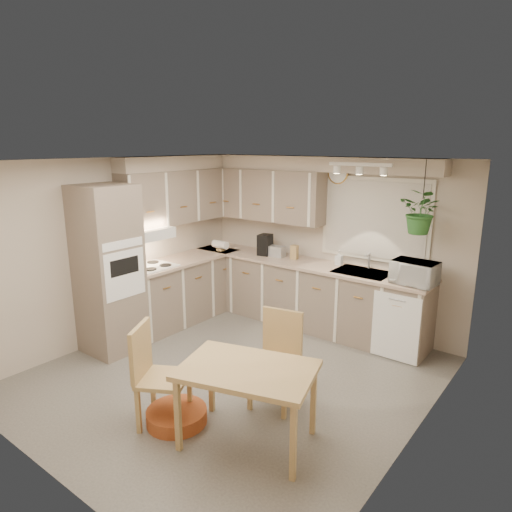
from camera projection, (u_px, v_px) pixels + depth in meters
The scene contains 35 objects.
floor at pixel (233, 376), 5.19m from camera, with size 4.20×4.20×0.00m, color slate.
ceiling at pixel (230, 161), 4.61m from camera, with size 4.20×4.20×0.00m, color white.
wall_back at pixel (327, 242), 6.51m from camera, with size 4.00×0.04×2.40m, color beige.
wall_front at pixel (42, 340), 3.28m from camera, with size 4.00×0.04×2.40m, color beige.
wall_left at pixel (117, 249), 6.08m from camera, with size 0.04×4.20×2.40m, color beige.
wall_right at pixel (418, 317), 3.71m from camera, with size 0.04×4.20×2.40m, color beige.
base_cab_left at pixel (183, 290), 6.76m from camera, with size 0.60×1.85×0.90m, color gray.
base_cab_back at pixel (302, 294), 6.58m from camera, with size 3.60×0.60×0.90m, color gray.
counter_left at pixel (182, 260), 6.64m from camera, with size 0.64×1.89×0.04m, color tan.
counter_back at pixel (303, 263), 6.46m from camera, with size 3.64×0.64×0.04m, color tan.
oven_stack at pixel (109, 270), 5.63m from camera, with size 0.65×0.65×2.10m, color gray.
wall_oven_face at pixel (125, 274), 5.45m from camera, with size 0.02×0.56×0.58m, color white.
upper_cab_left at pixel (180, 196), 6.59m from camera, with size 0.35×2.00×0.75m, color gray.
upper_cab_back at pixel (264, 195), 6.82m from camera, with size 2.00×0.35×0.75m, color gray.
soffit_left at pixel (177, 163), 6.49m from camera, with size 0.30×2.00×0.20m, color beige.
soffit_back at pixel (312, 164), 6.25m from camera, with size 3.60×0.30×0.20m, color beige.
cooktop at pixel (152, 267), 6.18m from camera, with size 0.52×0.58×0.02m, color white.
range_hood at pixel (149, 234), 6.08m from camera, with size 0.40×0.60×0.14m, color white.
window_blinds at pixel (374, 219), 5.98m from camera, with size 1.40×0.02×1.00m, color white.
window_frame at pixel (374, 219), 5.99m from camera, with size 1.50×0.02×1.10m, color silver.
sink at pixel (362, 275), 5.94m from camera, with size 0.70×0.48×0.10m, color #B2B5BA.
dishwasher_front at pixel (395, 328), 5.46m from camera, with size 0.58×0.01×0.83m, color white.
track_light_bar at pixel (360, 164), 5.40m from camera, with size 0.80×0.04×0.04m, color white.
wall_clock at pixel (338, 173), 6.16m from camera, with size 0.30×0.30×0.03m, color gold.
dining_table at pixel (248, 405), 3.97m from camera, with size 1.14×0.76×0.72m, color tan.
chair_left at pixel (164, 376), 4.21m from camera, with size 0.46×0.46×0.97m, color tan.
chair_back at pixel (274, 361), 4.51m from camera, with size 0.45×0.45×0.95m, color tan.
braided_rug at pixel (235, 366), 5.40m from camera, with size 1.07×0.80×0.01m, color black.
pet_bed at pixel (177, 416), 4.31m from camera, with size 0.57×0.57×0.13m, color #A54F21.
microwave at pixel (415, 270), 5.40m from camera, with size 0.51×0.28×0.34m, color white.
soap_bottle at pixel (339, 262), 6.28m from camera, with size 0.09×0.20×0.09m, color white.
hanging_plant at pixel (421, 217), 5.23m from camera, with size 0.47×0.52×0.41m, color #2B6528.
coffee_maker at pixel (265, 245), 6.82m from camera, with size 0.18×0.21×0.31m, color black.
toaster at pixel (276, 251), 6.75m from camera, with size 0.26×0.15×0.16m, color #B2B5BA.
knife_block at pixel (294, 252), 6.59m from camera, with size 0.09×0.09×0.20m, color tan.
Camera 1 is at (3.08, -3.57, 2.58)m, focal length 32.00 mm.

